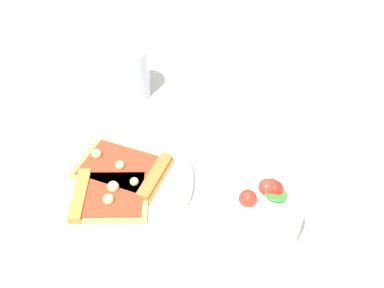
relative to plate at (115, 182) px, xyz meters
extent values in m
plane|color=beige|center=(-0.02, 0.00, -0.01)|extent=(2.40, 2.40, 0.00)
cylinder|color=silver|center=(0.00, 0.00, 0.00)|extent=(0.26, 0.26, 0.01)
cube|color=gold|center=(0.02, 0.00, 0.01)|extent=(0.11, 0.16, 0.01)
cube|color=#A36B2D|center=(0.03, -0.06, 0.02)|extent=(0.10, 0.03, 0.02)
cube|color=red|center=(0.02, 0.00, 0.02)|extent=(0.10, 0.13, 0.00)
sphere|color=#F2D87F|center=(0.02, 0.00, 0.02)|extent=(0.02, 0.02, 0.02)
sphere|color=#F2D87F|center=(0.02, 0.05, 0.02)|extent=(0.02, 0.02, 0.02)
cube|color=#E5B256|center=(-0.03, -0.02, 0.01)|extent=(0.14, 0.15, 0.01)
cube|color=#B77A33|center=(-0.06, 0.02, 0.01)|extent=(0.10, 0.06, 0.01)
cube|color=red|center=(-0.03, -0.02, 0.02)|extent=(0.12, 0.13, 0.00)
sphere|color=#F2D87F|center=(-0.05, -0.02, 0.02)|extent=(0.02, 0.02, 0.02)
sphere|color=#EAD172|center=(0.00, -0.04, 0.02)|extent=(0.01, 0.01, 0.01)
sphere|color=#F2D87F|center=(-0.02, -0.02, 0.02)|extent=(0.02, 0.02, 0.02)
cylinder|color=white|center=(0.03, -0.24, 0.03)|extent=(0.12, 0.12, 0.07)
torus|color=white|center=(0.03, -0.24, 0.07)|extent=(0.11, 0.11, 0.01)
sphere|color=red|center=(0.05, -0.24, 0.07)|extent=(0.02, 0.02, 0.02)
sphere|color=red|center=(0.05, -0.25, 0.07)|extent=(0.02, 0.02, 0.02)
sphere|color=red|center=(0.02, -0.22, 0.07)|extent=(0.03, 0.03, 0.03)
sphere|color=red|center=(0.05, -0.24, 0.07)|extent=(0.02, 0.02, 0.02)
cylinder|color=#388433|center=(0.04, -0.25, 0.07)|extent=(0.03, 0.03, 0.01)
cylinder|color=silver|center=(0.22, 0.12, 0.04)|extent=(0.08, 0.08, 0.10)
cylinder|color=#592D0F|center=(0.22, 0.12, 0.04)|extent=(0.07, 0.07, 0.08)
cube|color=white|center=(0.23, 0.10, 0.07)|extent=(0.03, 0.03, 0.02)
cube|color=white|center=(0.23, 0.12, 0.07)|extent=(0.03, 0.03, 0.02)
cube|color=white|center=(0.22, -0.20, -0.01)|extent=(0.16, 0.16, 0.00)
camera|label=1|loc=(-0.33, -0.32, 0.52)|focal=38.86mm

